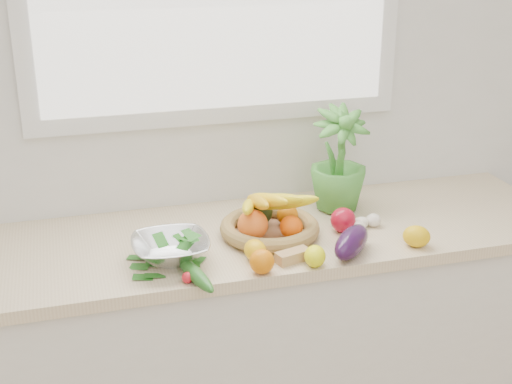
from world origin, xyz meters
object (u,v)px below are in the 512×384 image
object	(u,v)px
eggplant	(352,242)
colander_with_spinach	(170,244)
fruit_basket	(269,222)
cucumber	(195,274)
potted_herb	(339,159)
apple	(343,220)

from	to	relation	value
eggplant	colander_with_spinach	distance (m)	0.55
fruit_basket	cucumber	bearing A→B (deg)	-141.17
potted_herb	colander_with_spinach	world-z (taller)	potted_herb
potted_herb	colander_with_spinach	size ratio (longest dim) A/B	1.53
eggplant	fruit_basket	xyz separation A→B (m)	(-0.21, 0.20, 0.01)
apple	fruit_basket	bearing A→B (deg)	171.97
cucumber	eggplant	bearing A→B (deg)	4.08
eggplant	potted_herb	world-z (taller)	potted_herb
eggplant	fruit_basket	size ratio (longest dim) A/B	0.51
colander_with_spinach	apple	bearing A→B (deg)	6.32
potted_herb	cucumber	bearing A→B (deg)	-146.80
apple	cucumber	size ratio (longest dim) A/B	0.36
apple	fruit_basket	xyz separation A→B (m)	(-0.24, 0.03, 0.01)
apple	colander_with_spinach	size ratio (longest dim) A/B	0.35
fruit_basket	colander_with_spinach	distance (m)	0.35
fruit_basket	colander_with_spinach	xyz separation A→B (m)	(-0.34, -0.10, 0.01)
potted_herb	fruit_basket	distance (m)	0.36
apple	eggplant	world-z (taller)	eggplant
apple	cucumber	xyz separation A→B (m)	(-0.53, -0.20, -0.02)
cucumber	colander_with_spinach	bearing A→B (deg)	109.20
colander_with_spinach	cucumber	bearing A→B (deg)	-70.80
fruit_basket	eggplant	bearing A→B (deg)	-43.96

